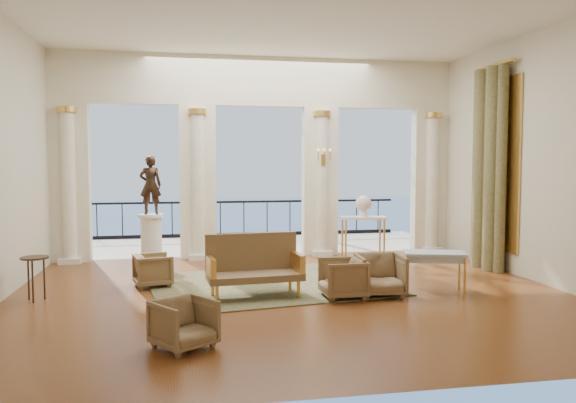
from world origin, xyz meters
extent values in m
plane|color=#462411|center=(0.00, 0.00, 0.00)|extent=(9.00, 9.00, 0.00)
plane|color=beige|center=(0.00, -4.00, 2.25)|extent=(9.00, 0.00, 9.00)
plane|color=beige|center=(4.50, 0.00, 2.25)|extent=(0.00, 8.00, 8.00)
plane|color=white|center=(0.00, 0.00, 4.50)|extent=(9.00, 9.00, 0.00)
cube|color=#FFF4CE|center=(0.00, 3.85, 3.95)|extent=(9.00, 0.30, 1.10)
cube|color=#FFF4CE|center=(-4.10, 3.85, 1.70)|extent=(0.80, 0.30, 3.40)
cylinder|color=#FFF4CE|center=(-4.10, 3.67, 1.60)|extent=(0.28, 0.28, 3.20)
cylinder|color=gold|center=(-4.10, 3.67, 3.25)|extent=(0.40, 0.40, 0.12)
cube|color=silver|center=(-4.10, 3.67, 0.06)|extent=(0.45, 0.45, 0.12)
cube|color=#FFF4CE|center=(-1.40, 3.85, 1.70)|extent=(0.80, 0.30, 3.40)
cylinder|color=#FFF4CE|center=(-1.40, 3.67, 1.60)|extent=(0.28, 0.28, 3.20)
cylinder|color=gold|center=(-1.40, 3.67, 3.25)|extent=(0.40, 0.40, 0.12)
cube|color=silver|center=(-1.40, 3.67, 0.06)|extent=(0.45, 0.45, 0.12)
cube|color=#FFF4CE|center=(1.40, 3.85, 1.70)|extent=(0.80, 0.30, 3.40)
cylinder|color=#FFF4CE|center=(1.40, 3.67, 1.60)|extent=(0.28, 0.28, 3.20)
cylinder|color=gold|center=(1.40, 3.67, 3.25)|extent=(0.40, 0.40, 0.12)
cube|color=silver|center=(1.40, 3.67, 0.06)|extent=(0.45, 0.45, 0.12)
cube|color=#FFF4CE|center=(4.10, 3.85, 1.70)|extent=(0.80, 0.30, 3.40)
cylinder|color=#FFF4CE|center=(4.10, 3.67, 1.60)|extent=(0.28, 0.28, 3.20)
cylinder|color=gold|center=(4.10, 3.67, 3.25)|extent=(0.40, 0.40, 0.12)
cube|color=silver|center=(4.10, 3.67, 0.06)|extent=(0.45, 0.45, 0.12)
cube|color=#ADA492|center=(0.00, 5.80, -0.05)|extent=(10.00, 3.60, 0.10)
cube|color=black|center=(0.00, 7.40, 1.00)|extent=(9.00, 0.06, 0.06)
cube|color=black|center=(0.00, 7.40, 0.05)|extent=(9.00, 0.06, 0.10)
cylinder|color=black|center=(0.00, 7.40, 0.50)|extent=(0.03, 0.03, 1.00)
cylinder|color=black|center=(-4.10, 7.40, 0.50)|extent=(0.03, 0.03, 1.00)
cylinder|color=black|center=(4.10, 7.40, 0.50)|extent=(0.03, 0.03, 1.00)
cylinder|color=#4C3823|center=(2.00, 6.60, 2.10)|extent=(0.20, 0.20, 4.20)
plane|color=#2C528B|center=(0.00, 60.00, -6.00)|extent=(160.00, 160.00, 0.00)
cylinder|color=#4A4A23|center=(4.30, 1.05, 2.00)|extent=(0.26, 0.26, 4.00)
cylinder|color=#4A4A23|center=(4.26, 1.50, 2.00)|extent=(0.32, 0.32, 4.00)
cylinder|color=#4A4A23|center=(4.30, 1.95, 2.00)|extent=(0.26, 0.26, 4.00)
cylinder|color=gold|center=(4.35, 1.50, 4.05)|extent=(0.08, 1.40, 0.08)
cube|color=gold|center=(4.47, 1.50, 2.10)|extent=(0.04, 1.60, 3.40)
cube|color=gold|center=(1.40, 3.53, 2.20)|extent=(0.10, 0.04, 0.25)
cylinder|color=gold|center=(1.26, 3.45, 2.30)|extent=(0.02, 0.02, 0.22)
cylinder|color=gold|center=(1.40, 3.45, 2.30)|extent=(0.02, 0.02, 0.22)
cylinder|color=gold|center=(1.54, 3.45, 2.30)|extent=(0.02, 0.02, 0.22)
cube|color=#2A3216|center=(-0.26, 0.80, 0.01)|extent=(4.45, 3.70, 0.02)
imported|color=#4A3D22|center=(-1.73, -2.35, 0.31)|extent=(0.83, 0.82, 0.63)
imported|color=#4A3D22|center=(1.38, -0.32, 0.37)|extent=(0.78, 0.73, 0.74)
imported|color=#4A3D22|center=(0.75, -0.36, 0.34)|extent=(0.63, 0.67, 0.69)
imported|color=#4A3D22|center=(-2.25, 1.04, 0.31)|extent=(0.69, 0.72, 0.62)
cube|color=#4A3D22|center=(-0.61, -0.07, 0.33)|extent=(1.55, 0.74, 0.11)
cube|color=#4A3D22|center=(-0.64, 0.21, 0.69)|extent=(1.50, 0.22, 0.61)
cube|color=gold|center=(-1.31, -0.13, 0.53)|extent=(0.14, 0.62, 0.29)
cube|color=gold|center=(0.09, -0.01, 0.53)|extent=(0.14, 0.62, 0.29)
cylinder|color=gold|center=(-1.24, -0.37, 0.14)|extent=(0.06, 0.06, 0.28)
cylinder|color=gold|center=(0.05, -0.26, 0.14)|extent=(0.06, 0.06, 0.28)
cylinder|color=gold|center=(-1.28, 0.12, 0.14)|extent=(0.06, 0.06, 0.28)
cylinder|color=gold|center=(0.01, 0.23, 0.14)|extent=(0.06, 0.06, 0.28)
cube|color=#9EB8C9|center=(2.33, -0.28, 0.65)|extent=(1.10, 0.80, 0.04)
cylinder|color=gold|center=(1.83, -0.37, 0.32)|extent=(0.04, 0.04, 0.63)
cylinder|color=gold|center=(2.69, -0.63, 0.32)|extent=(0.04, 0.04, 0.63)
cylinder|color=gold|center=(1.96, 0.06, 0.32)|extent=(0.04, 0.04, 0.63)
cylinder|color=gold|center=(2.82, -0.20, 0.32)|extent=(0.04, 0.04, 0.63)
cylinder|color=silver|center=(-2.39, 3.10, 0.04)|extent=(0.58, 0.58, 0.08)
cylinder|color=silver|center=(-2.39, 3.10, 0.54)|extent=(0.43, 0.43, 0.93)
cylinder|color=silver|center=(-2.39, 3.10, 1.04)|extent=(0.55, 0.55, 0.06)
imported|color=black|center=(-2.39, 3.10, 1.68)|extent=(0.45, 0.30, 1.21)
cube|color=silver|center=(2.20, 3.05, 0.92)|extent=(1.04, 0.54, 0.06)
cylinder|color=gold|center=(1.74, 2.98, 0.44)|extent=(0.05, 0.05, 0.89)
cylinder|color=gold|center=(2.61, 2.85, 0.44)|extent=(0.05, 0.05, 0.89)
cylinder|color=gold|center=(1.79, 3.25, 0.44)|extent=(0.05, 0.05, 0.89)
cylinder|color=gold|center=(2.66, 3.12, 0.44)|extent=(0.05, 0.05, 0.89)
cylinder|color=white|center=(2.20, 3.05, 1.05)|extent=(0.18, 0.18, 0.22)
sphere|color=#E1A09F|center=(2.20, 3.05, 1.24)|extent=(0.35, 0.35, 0.35)
cylinder|color=black|center=(-3.99, 0.34, 0.67)|extent=(0.42, 0.42, 0.03)
cylinder|color=black|center=(-3.88, 0.40, 0.33)|extent=(0.03, 0.03, 0.66)
cylinder|color=black|center=(-4.11, 0.41, 0.33)|extent=(0.03, 0.03, 0.66)
cylinder|color=black|center=(-4.00, 0.20, 0.33)|extent=(0.03, 0.03, 0.66)
camera|label=1|loc=(-1.71, -8.81, 2.14)|focal=35.00mm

